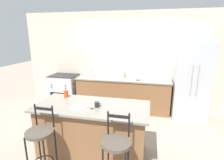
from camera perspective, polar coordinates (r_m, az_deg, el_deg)
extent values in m
plane|color=gray|center=(4.79, 2.75, -11.10)|extent=(18.00, 18.00, 0.00)
cube|color=beige|center=(5.00, 4.19, 6.20)|extent=(6.00, 0.07, 2.70)
cube|color=brown|center=(4.94, 3.50, -4.82)|extent=(2.53, 0.58, 0.87)
cube|color=gray|center=(4.81, 3.58, 0.28)|extent=(2.57, 0.62, 0.03)
cube|color=black|center=(4.81, 3.58, 0.42)|extent=(0.56, 0.32, 0.01)
cylinder|color=#ADAFB5|center=(4.97, 3.97, 2.26)|extent=(0.02, 0.02, 0.22)
cylinder|color=#ADAFB5|center=(4.89, 3.88, 3.26)|extent=(0.02, 0.12, 0.02)
cube|color=brown|center=(3.21, -6.38, -16.06)|extent=(1.81, 0.76, 0.88)
cube|color=gray|center=(3.01, -6.62, -8.55)|extent=(1.93, 0.88, 0.03)
cube|color=#ADAFB5|center=(4.76, 24.31, -0.21)|extent=(0.81, 0.73, 1.93)
cylinder|color=#939399|center=(4.36, 24.56, -0.17)|extent=(0.02, 0.02, 0.73)
cylinder|color=#939399|center=(4.39, 26.22, -0.26)|extent=(0.02, 0.02, 0.73)
cube|color=#B7B7BC|center=(5.43, -15.23, -3.31)|extent=(0.77, 0.64, 0.91)
cube|color=black|center=(5.19, -16.80, -5.51)|extent=(0.55, 0.01, 0.29)
cube|color=black|center=(5.31, -15.56, 1.46)|extent=(0.77, 0.64, 0.02)
cylinder|color=black|center=(5.19, -19.20, -1.50)|extent=(0.03, 0.02, 0.03)
cylinder|color=black|center=(4.98, -14.97, -1.83)|extent=(0.03, 0.02, 0.03)
cylinder|color=black|center=(5.21, -19.13, -2.27)|extent=(0.03, 0.02, 0.03)
cylinder|color=black|center=(5.00, -14.91, -2.63)|extent=(0.03, 0.02, 0.03)
cylinder|color=black|center=(2.97, -25.91, -22.43)|extent=(0.02, 0.02, 0.70)
cylinder|color=black|center=(3.15, -22.57, -19.73)|extent=(0.02, 0.02, 0.70)
cylinder|color=black|center=(3.02, -17.80, -20.98)|extent=(0.02, 0.02, 0.70)
cylinder|color=#4C4238|center=(2.79, -22.55, -15.50)|extent=(0.40, 0.40, 0.04)
cylinder|color=black|center=(2.88, -23.67, -10.32)|extent=(0.02, 0.02, 0.34)
cylinder|color=black|center=(2.73, -18.73, -11.23)|extent=(0.02, 0.02, 0.34)
cube|color=black|center=(2.76, -21.47, -8.73)|extent=(0.28, 0.02, 0.04)
cylinder|color=black|center=(2.74, -1.22, -24.26)|extent=(0.02, 0.02, 0.70)
cylinder|color=#4C4238|center=(2.38, 1.41, -19.81)|extent=(0.40, 0.40, 0.04)
cylinder|color=black|center=(2.43, -1.29, -13.80)|extent=(0.02, 0.02, 0.34)
cylinder|color=black|center=(2.38, 5.59, -14.44)|extent=(0.02, 0.02, 0.34)
cube|color=black|center=(2.35, 2.14, -11.81)|extent=(0.28, 0.02, 0.04)
cylinder|color=white|center=(2.96, -10.77, -8.64)|extent=(0.28, 0.28, 0.01)
torus|color=white|center=(2.95, -10.77, -8.54)|extent=(0.27, 0.27, 0.01)
cylinder|color=white|center=(2.82, -7.58, -9.73)|extent=(0.08, 0.08, 0.00)
cylinder|color=white|center=(2.80, -7.61, -8.80)|extent=(0.01, 0.01, 0.10)
cone|color=white|center=(2.76, -7.69, -6.80)|extent=(0.08, 0.08, 0.11)
cylinder|color=#232326|center=(2.92, -4.93, -7.98)|extent=(0.08, 0.08, 0.09)
torus|color=#232326|center=(2.90, -4.16, -8.02)|extent=(0.06, 0.01, 0.06)
cylinder|color=red|center=(3.45, -14.77, -4.38)|extent=(0.08, 0.08, 0.13)
ellipsoid|color=beige|center=(4.66, 8.43, 0.55)|extent=(0.13, 0.13, 0.10)
cylinder|color=brown|center=(4.65, 8.46, 1.30)|extent=(0.02, 0.02, 0.02)
cylinder|color=silver|center=(5.09, -6.64, 1.92)|extent=(0.06, 0.06, 0.12)
cylinder|color=black|center=(5.08, -6.67, 2.76)|extent=(0.02, 0.02, 0.03)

